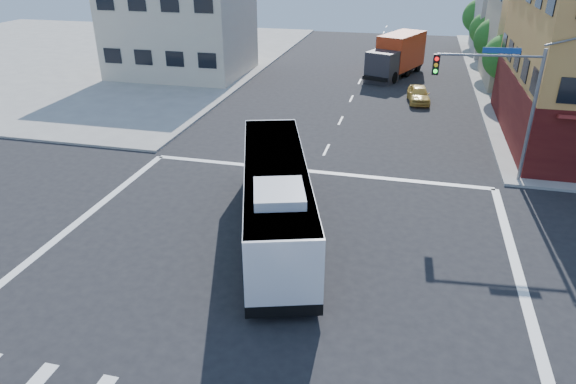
# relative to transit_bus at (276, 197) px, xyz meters

# --- Properties ---
(ground) EXTENTS (120.00, 120.00, 0.00)m
(ground) POSITION_rel_transit_bus_xyz_m (0.41, -2.45, -1.77)
(ground) COLOR black
(ground) RESTS_ON ground
(sidewalk_nw) EXTENTS (50.00, 50.00, 0.15)m
(sidewalk_nw) POSITION_rel_transit_bus_xyz_m (-34.59, 32.55, -1.69)
(sidewalk_nw) COLOR gray
(sidewalk_nw) RESTS_ON ground
(building_east_near) EXTENTS (12.06, 10.06, 9.00)m
(building_east_near) POSITION_rel_transit_bus_xyz_m (17.39, 31.53, 2.74)
(building_east_near) COLOR tan
(building_east_near) RESTS_ON ground
(building_east_far) EXTENTS (12.06, 10.06, 10.00)m
(building_east_far) POSITION_rel_transit_bus_xyz_m (17.39, 45.53, 3.24)
(building_east_far) COLOR #9D9D98
(building_east_far) RESTS_ON ground
(building_west) EXTENTS (12.06, 10.06, 8.00)m
(building_west) POSITION_rel_transit_bus_xyz_m (-16.61, 27.53, 2.24)
(building_west) COLOR beige
(building_west) RESTS_ON ground
(signal_mast_ne) EXTENTS (7.91, 1.13, 8.07)m
(signal_mast_ne) POSITION_rel_transit_bus_xyz_m (9.49, 8.17, 3.21)
(signal_mast_ne) COLOR slate
(signal_mast_ne) RESTS_ON ground
(street_tree_a) EXTENTS (3.60, 3.60, 5.53)m
(street_tree_a) POSITION_rel_transit_bus_xyz_m (12.31, 25.47, 1.82)
(street_tree_a) COLOR #352513
(street_tree_a) RESTS_ON ground
(street_tree_b) EXTENTS (3.80, 3.80, 5.79)m
(street_tree_b) POSITION_rel_transit_bus_xyz_m (12.31, 33.47, 1.98)
(street_tree_b) COLOR #352513
(street_tree_b) RESTS_ON ground
(street_tree_c) EXTENTS (3.40, 3.40, 5.29)m
(street_tree_c) POSITION_rel_transit_bus_xyz_m (12.31, 41.47, 1.69)
(street_tree_c) COLOR #352513
(street_tree_c) RESTS_ON ground
(street_tree_d) EXTENTS (4.00, 4.00, 6.03)m
(street_tree_d) POSITION_rel_transit_bus_xyz_m (12.31, 49.47, 2.11)
(street_tree_d) COLOR #352513
(street_tree_d) RESTS_ON ground
(transit_bus) EXTENTS (6.15, 12.43, 3.61)m
(transit_bus) POSITION_rel_transit_bus_xyz_m (0.00, 0.00, 0.00)
(transit_bus) COLOR black
(transit_bus) RESTS_ON ground
(box_truck) EXTENTS (5.35, 8.86, 3.84)m
(box_truck) POSITION_rel_transit_bus_xyz_m (3.42, 31.55, 0.10)
(box_truck) COLOR #2B2A2F
(box_truck) RESTS_ON ground
(parked_car) EXTENTS (2.04, 4.07, 1.33)m
(parked_car) POSITION_rel_transit_bus_xyz_m (5.74, 22.75, -1.10)
(parked_car) COLOR gold
(parked_car) RESTS_ON ground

